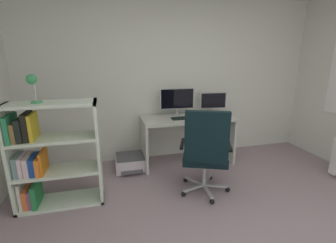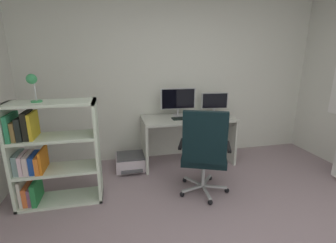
{
  "view_description": "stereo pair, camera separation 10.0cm",
  "coord_description": "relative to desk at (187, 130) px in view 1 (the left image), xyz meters",
  "views": [
    {
      "loc": [
        -1.07,
        -1.45,
        1.66
      ],
      "look_at": [
        -0.27,
        1.64,
        0.77
      ],
      "focal_mm": 25.7,
      "sensor_mm": 36.0,
      "label": 1
    },
    {
      "loc": [
        -0.97,
        -1.47,
        1.66
      ],
      "look_at": [
        -0.27,
        1.64,
        0.77
      ],
      "focal_mm": 25.7,
      "sensor_mm": 36.0,
      "label": 2
    }
  ],
  "objects": [
    {
      "name": "wall_back",
      "position": [
        -0.11,
        0.39,
        0.73
      ],
      "size": [
        4.66,
        0.1,
        2.53
      ],
      "primitive_type": "cube",
      "color": "silver",
      "rests_on": "ground"
    },
    {
      "name": "desk",
      "position": [
        0.0,
        0.0,
        0.0
      ],
      "size": [
        1.4,
        0.63,
        0.74
      ],
      "color": "silver",
      "rests_on": "ground"
    },
    {
      "name": "monitor_main",
      "position": [
        -0.13,
        0.13,
        0.45
      ],
      "size": [
        0.55,
        0.18,
        0.43
      ],
      "color": "#B2B5B7",
      "rests_on": "desk"
    },
    {
      "name": "monitor_secondary",
      "position": [
        0.48,
        0.13,
        0.4
      ],
      "size": [
        0.43,
        0.18,
        0.34
      ],
      "color": "#B2B5B7",
      "rests_on": "desk"
    },
    {
      "name": "keyboard",
      "position": [
        -0.1,
        -0.07,
        0.21
      ],
      "size": [
        0.34,
        0.14,
        0.02
      ],
      "primitive_type": "cube",
      "rotation": [
        0.0,
        0.0,
        0.04
      ],
      "color": "black",
      "rests_on": "desk"
    },
    {
      "name": "computer_mouse",
      "position": [
        0.13,
        -0.09,
        0.22
      ],
      "size": [
        0.07,
        0.1,
        0.03
      ],
      "primitive_type": "cube",
      "rotation": [
        0.0,
        0.0,
        -0.09
      ],
      "color": "black",
      "rests_on": "desk"
    },
    {
      "name": "office_chair",
      "position": [
        -0.1,
        -0.97,
        0.04
      ],
      "size": [
        0.68,
        0.68,
        1.09
      ],
      "color": "#B7BABC",
      "rests_on": "ground"
    },
    {
      "name": "bookshelf",
      "position": [
        -1.87,
        -0.7,
        0.05
      ],
      "size": [
        0.92,
        0.36,
        1.18
      ],
      "color": "silver",
      "rests_on": "ground"
    },
    {
      "name": "desk_lamp",
      "position": [
        -1.89,
        -0.7,
        0.85
      ],
      "size": [
        0.12,
        0.11,
        0.29
      ],
      "color": "#379B58",
      "rests_on": "bookshelf"
    },
    {
      "name": "printer",
      "position": [
        -0.9,
        -0.02,
        -0.44
      ],
      "size": [
        0.44,
        0.49,
        0.21
      ],
      "color": "silver",
      "rests_on": "ground"
    }
  ]
}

